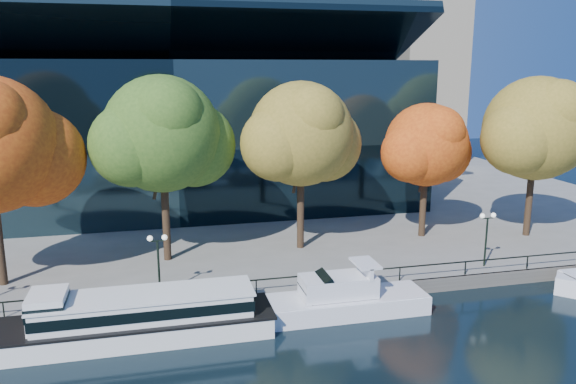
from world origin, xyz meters
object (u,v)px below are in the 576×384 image
object	(u,v)px
cruiser_near	(339,299)
tree_4	(428,147)
tree_3	(303,136)
tree_5	(538,131)
tree_2	(164,136)
lamp_1	(158,251)
tour_boat	(129,317)
lamp_2	(487,227)

from	to	relation	value
cruiser_near	tree_4	bearing A→B (deg)	44.60
tree_3	tree_5	bearing A→B (deg)	-3.63
tree_2	lamp_1	distance (m)	9.46
tour_boat	cruiser_near	size ratio (longest dim) A/B	1.48
tree_2	lamp_1	size ratio (longest dim) A/B	3.44
cruiser_near	tree_4	size ratio (longest dim) A/B	1.01
tree_3	tree_5	xyz separation A→B (m)	(20.09, -1.27, 0.05)
tree_5	lamp_1	size ratio (longest dim) A/B	3.39
tree_3	lamp_2	distance (m)	15.27
tree_4	tree_5	size ratio (longest dim) A/B	0.84
cruiser_near	tree_5	xyz separation A→B (m)	(20.59, 9.44, 9.08)
cruiser_near	tree_2	distance (m)	17.16
tree_5	lamp_1	distance (m)	32.70
tree_3	tree_4	bearing A→B (deg)	3.61
tree_3	tree_5	size ratio (longest dim) A/B	0.98
cruiser_near	tree_2	world-z (taller)	tree_2
tree_5	lamp_1	bearing A→B (deg)	-169.08
tour_boat	cruiser_near	xyz separation A→B (m)	(12.74, 0.39, -0.34)
tree_4	tree_5	world-z (taller)	tree_5
tree_2	lamp_2	world-z (taller)	tree_2
tree_3	tree_5	distance (m)	20.13
tour_boat	lamp_2	bearing A→B (deg)	8.46
tour_boat	tree_3	xyz separation A→B (m)	(13.24, 11.10, 8.69)
tree_5	lamp_2	xyz separation A→B (m)	(-8.18, -6.08, -6.14)
tree_3	lamp_1	xyz separation A→B (m)	(-11.45, -7.36, -6.10)
tree_4	lamp_1	world-z (taller)	tree_4
lamp_1	lamp_2	size ratio (longest dim) A/B	1.00
tree_2	tree_5	distance (m)	30.69
cruiser_near	tree_2	size ratio (longest dim) A/B	0.84
tour_boat	lamp_2	distance (m)	25.56
tree_3	tree_4	xyz separation A→B (m)	(11.08, 0.70, -1.27)
cruiser_near	lamp_1	size ratio (longest dim) A/B	2.88
tour_boat	tree_3	bearing A→B (deg)	39.97
cruiser_near	lamp_1	distance (m)	11.83
lamp_2	cruiser_near	bearing A→B (deg)	-164.87
cruiser_near	tree_2	bearing A→B (deg)	134.60
lamp_2	lamp_1	bearing A→B (deg)	180.00
tree_5	cruiser_near	bearing A→B (deg)	-155.37
cruiser_near	tree_3	world-z (taller)	tree_3
tree_2	lamp_1	xyz separation A→B (m)	(-0.87, -6.88, -6.44)
tree_5	tree_2	bearing A→B (deg)	178.52
lamp_2	tree_4	bearing A→B (deg)	95.94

